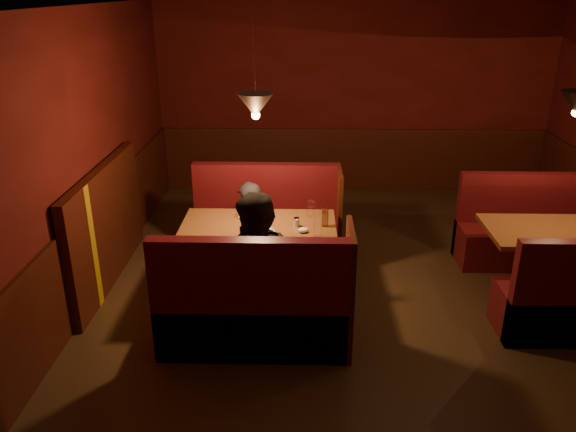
{
  "coord_description": "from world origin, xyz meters",
  "views": [
    {
      "loc": [
        -0.81,
        -5.16,
        3.06
      ],
      "look_at": [
        -0.93,
        -0.01,
        0.95
      ],
      "focal_mm": 35.0,
      "sensor_mm": 36.0,
      "label": 1
    }
  ],
  "objects_px": {
    "main_bench_near": "(256,314)",
    "second_table": "(550,247)",
    "main_table": "(260,244)",
    "main_bench_far": "(267,233)",
    "second_bench_far": "(521,235)",
    "diner_a": "(249,212)",
    "diner_b": "(260,248)"
  },
  "relations": [
    {
      "from": "main_bench_near",
      "to": "second_table",
      "type": "bearing_deg",
      "value": 19.62
    },
    {
      "from": "main_table",
      "to": "main_bench_far",
      "type": "xyz_separation_m",
      "value": [
        0.02,
        0.89,
        -0.27
      ]
    },
    {
      "from": "main_bench_near",
      "to": "second_table",
      "type": "relative_size",
      "value": 1.28
    },
    {
      "from": "main_bench_near",
      "to": "second_bench_far",
      "type": "height_order",
      "value": "main_bench_near"
    },
    {
      "from": "main_table",
      "to": "main_bench_near",
      "type": "relative_size",
      "value": 0.91
    },
    {
      "from": "main_table",
      "to": "diner_a",
      "type": "height_order",
      "value": "diner_a"
    },
    {
      "from": "second_bench_far",
      "to": "diner_b",
      "type": "distance_m",
      "value": 3.4
    },
    {
      "from": "main_bench_far",
      "to": "diner_b",
      "type": "height_order",
      "value": "diner_b"
    },
    {
      "from": "main_bench_near",
      "to": "diner_b",
      "type": "height_order",
      "value": "diner_b"
    },
    {
      "from": "main_table",
      "to": "diner_a",
      "type": "xyz_separation_m",
      "value": [
        -0.17,
        0.7,
        0.06
      ]
    },
    {
      "from": "main_table",
      "to": "main_bench_near",
      "type": "bearing_deg",
      "value": -88.89
    },
    {
      "from": "second_table",
      "to": "diner_b",
      "type": "distance_m",
      "value": 3.06
    },
    {
      "from": "main_table",
      "to": "second_bench_far",
      "type": "distance_m",
      "value": 3.2
    },
    {
      "from": "second_table",
      "to": "diner_a",
      "type": "distance_m",
      "value": 3.22
    },
    {
      "from": "second_table",
      "to": "second_bench_far",
      "type": "distance_m",
      "value": 0.83
    },
    {
      "from": "second_bench_far",
      "to": "diner_b",
      "type": "xyz_separation_m",
      "value": [
        -2.99,
        -1.54,
        0.52
      ]
    },
    {
      "from": "main_table",
      "to": "main_bench_near",
      "type": "distance_m",
      "value": 0.93
    },
    {
      "from": "main_table",
      "to": "diner_b",
      "type": "height_order",
      "value": "diner_b"
    },
    {
      "from": "main_table",
      "to": "second_table",
      "type": "relative_size",
      "value": 1.17
    },
    {
      "from": "second_bench_far",
      "to": "diner_a",
      "type": "height_order",
      "value": "diner_a"
    },
    {
      "from": "main_table",
      "to": "main_bench_near",
      "type": "xyz_separation_m",
      "value": [
        0.02,
        -0.89,
        -0.27
      ]
    },
    {
      "from": "main_table",
      "to": "second_table",
      "type": "xyz_separation_m",
      "value": [
        3.0,
        0.18,
        -0.09
      ]
    },
    {
      "from": "main_bench_far",
      "to": "second_table",
      "type": "xyz_separation_m",
      "value": [
        2.98,
        -0.71,
        0.19
      ]
    },
    {
      "from": "main_bench_far",
      "to": "diner_a",
      "type": "relative_size",
      "value": 1.21
    },
    {
      "from": "main_bench_far",
      "to": "main_bench_near",
      "type": "xyz_separation_m",
      "value": [
        0.0,
        -1.77,
        0.0
      ]
    },
    {
      "from": "main_bench_near",
      "to": "second_table",
      "type": "xyz_separation_m",
      "value": [
        2.98,
        1.06,
        0.19
      ]
    },
    {
      "from": "main_table",
      "to": "diner_a",
      "type": "distance_m",
      "value": 0.72
    },
    {
      "from": "second_table",
      "to": "main_bench_near",
      "type": "bearing_deg",
      "value": -160.38
    },
    {
      "from": "main_table",
      "to": "diner_b",
      "type": "bearing_deg",
      "value": -85.39
    },
    {
      "from": "main_bench_near",
      "to": "diner_a",
      "type": "bearing_deg",
      "value": 96.81
    },
    {
      "from": "main_bench_far",
      "to": "diner_a",
      "type": "height_order",
      "value": "diner_a"
    },
    {
      "from": "main_bench_far",
      "to": "main_bench_near",
      "type": "height_order",
      "value": "same"
    }
  ]
}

